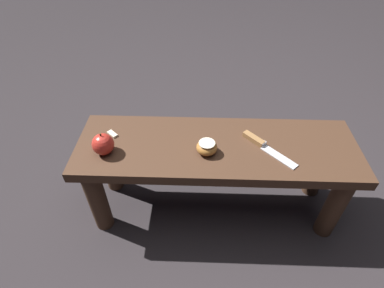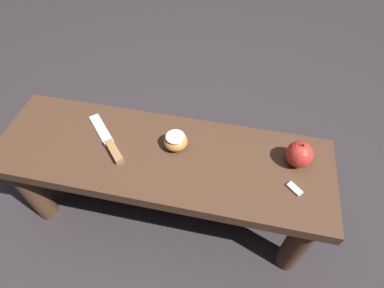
# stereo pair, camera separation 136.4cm
# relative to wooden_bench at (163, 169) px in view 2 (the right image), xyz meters

# --- Properties ---
(ground_plane) EXTENTS (8.00, 8.00, 0.00)m
(ground_plane) POSITION_rel_wooden_bench_xyz_m (0.00, 0.00, -0.29)
(ground_plane) COLOR #2D282B
(wooden_bench) EXTENTS (1.06, 0.34, 0.38)m
(wooden_bench) POSITION_rel_wooden_bench_xyz_m (0.00, 0.00, 0.00)
(wooden_bench) COLOR #472D1E
(wooden_bench) RESTS_ON ground_plane
(knife) EXTENTS (0.18, 0.19, 0.02)m
(knife) POSITION_rel_wooden_bench_xyz_m (-0.16, -0.00, 0.09)
(knife) COLOR silver
(knife) RESTS_ON wooden_bench
(apple_whole) EXTENTS (0.08, 0.08, 0.09)m
(apple_whole) POSITION_rel_wooden_bench_xyz_m (0.41, 0.05, 0.13)
(apple_whole) COLOR red
(apple_whole) RESTS_ON wooden_bench
(apple_cut) EXTENTS (0.08, 0.08, 0.05)m
(apple_cut) POSITION_rel_wooden_bench_xyz_m (0.04, 0.04, 0.11)
(apple_cut) COLOR #B27233
(apple_cut) RESTS_ON wooden_bench
(apple_slice_near_knife) EXTENTS (0.05, 0.05, 0.01)m
(apple_slice_near_knife) POSITION_rel_wooden_bench_xyz_m (0.41, -0.05, 0.09)
(apple_slice_near_knife) COLOR beige
(apple_slice_near_knife) RESTS_ON wooden_bench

